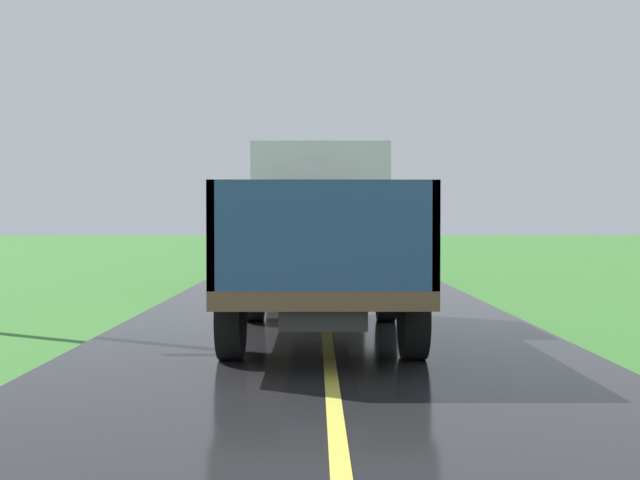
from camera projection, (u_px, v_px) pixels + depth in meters
name	position (u px, v px, depth m)	size (l,w,h in m)	color
banana_truck_near	(321.00, 235.00, 11.23)	(2.38, 5.82, 2.80)	#2D2D30
banana_truck_far	(315.00, 229.00, 21.27)	(2.38, 5.81, 2.80)	#2D2D30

